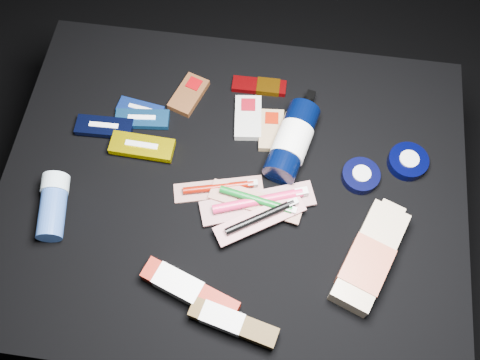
# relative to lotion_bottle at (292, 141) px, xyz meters

# --- Properties ---
(ground) EXTENTS (3.00, 3.00, 0.00)m
(ground) POSITION_rel_lotion_bottle_xyz_m (-0.11, -0.11, -0.44)
(ground) COLOR black
(ground) RESTS_ON ground
(cloth_table) EXTENTS (0.98, 0.78, 0.40)m
(cloth_table) POSITION_rel_lotion_bottle_xyz_m (-0.11, -0.11, -0.24)
(cloth_table) COLOR black
(cloth_table) RESTS_ON ground
(luna_bar_0) EXTENTS (0.11, 0.05, 0.01)m
(luna_bar_0) POSITION_rel_lotion_bottle_xyz_m (-0.34, 0.05, -0.03)
(luna_bar_0) COLOR #1A3FB3
(luna_bar_0) RESTS_ON cloth_table
(luna_bar_1) EXTENTS (0.12, 0.06, 0.02)m
(luna_bar_1) POSITION_rel_lotion_bottle_xyz_m (-0.33, 0.02, -0.03)
(luna_bar_1) COLOR #1B5797
(luna_bar_1) RESTS_ON cloth_table
(luna_bar_2) EXTENTS (0.13, 0.05, 0.02)m
(luna_bar_2) POSITION_rel_lotion_bottle_xyz_m (-0.41, -0.01, -0.02)
(luna_bar_2) COLOR black
(luna_bar_2) RESTS_ON cloth_table
(luna_bar_3) EXTENTS (0.14, 0.06, 0.02)m
(luna_bar_3) POSITION_rel_lotion_bottle_xyz_m (-0.32, -0.05, -0.02)
(luna_bar_3) COLOR #DCC600
(luna_bar_3) RESTS_ON cloth_table
(clif_bar_0) EXTENTS (0.08, 0.11, 0.02)m
(clif_bar_0) POSITION_rel_lotion_bottle_xyz_m (-0.24, 0.11, -0.03)
(clif_bar_0) COLOR #502B14
(clif_bar_0) RESTS_ON cloth_table
(clif_bar_1) EXTENTS (0.07, 0.11, 0.02)m
(clif_bar_1) POSITION_rel_lotion_bottle_xyz_m (-0.10, 0.07, -0.03)
(clif_bar_1) COLOR #B1B2AA
(clif_bar_1) RESTS_ON cloth_table
(clif_bar_2) EXTENTS (0.06, 0.10, 0.02)m
(clif_bar_2) POSITION_rel_lotion_bottle_xyz_m (-0.05, 0.04, -0.03)
(clif_bar_2) COLOR #977A53
(clif_bar_2) RESTS_ON cloth_table
(power_bar) EXTENTS (0.12, 0.04, 0.02)m
(power_bar) POSITION_rel_lotion_bottle_xyz_m (-0.08, 0.15, -0.03)
(power_bar) COLOR maroon
(power_bar) RESTS_ON cloth_table
(lotion_bottle) EXTENTS (0.11, 0.23, 0.07)m
(lotion_bottle) POSITION_rel_lotion_bottle_xyz_m (0.00, 0.00, 0.00)
(lotion_bottle) COLOR black
(lotion_bottle) RESTS_ON cloth_table
(cream_tin_upper) EXTENTS (0.08, 0.08, 0.03)m
(cream_tin_upper) POSITION_rel_lotion_bottle_xyz_m (0.25, -0.00, -0.02)
(cream_tin_upper) COLOR black
(cream_tin_upper) RESTS_ON cloth_table
(cream_tin_lower) EXTENTS (0.08, 0.08, 0.02)m
(cream_tin_lower) POSITION_rel_lotion_bottle_xyz_m (0.15, -0.05, -0.02)
(cream_tin_lower) COLOR black
(cream_tin_lower) RESTS_ON cloth_table
(bodywash_bottle) EXTENTS (0.15, 0.24, 0.05)m
(bodywash_bottle) POSITION_rel_lotion_bottle_xyz_m (0.17, -0.23, -0.01)
(bodywash_bottle) COLOR tan
(bodywash_bottle) RESTS_ON cloth_table
(deodorant_stick) EXTENTS (0.08, 0.14, 0.06)m
(deodorant_stick) POSITION_rel_lotion_bottle_xyz_m (-0.46, -0.21, -0.01)
(deodorant_stick) COLOR #2E529D
(deodorant_stick) RESTS_ON cloth_table
(toothbrush_pack_0) EXTENTS (0.19, 0.09, 0.02)m
(toothbrush_pack_0) POSITION_rel_lotion_bottle_xyz_m (-0.14, -0.12, -0.03)
(toothbrush_pack_0) COLOR #ACA7A2
(toothbrush_pack_0) RESTS_ON cloth_table
(toothbrush_pack_1) EXTENTS (0.24, 0.13, 0.03)m
(toothbrush_pack_1) POSITION_rel_lotion_bottle_xyz_m (-0.05, -0.14, -0.02)
(toothbrush_pack_1) COLOR beige
(toothbrush_pack_1) RESTS_ON cloth_table
(toothbrush_pack_2) EXTENTS (0.20, 0.08, 0.02)m
(toothbrush_pack_2) POSITION_rel_lotion_bottle_xyz_m (-0.06, -0.14, -0.01)
(toothbrush_pack_2) COLOR #B5AFA8
(toothbrush_pack_2) RESTS_ON cloth_table
(toothbrush_pack_3) EXTENTS (0.18, 0.14, 0.02)m
(toothbrush_pack_3) POSITION_rel_lotion_bottle_xyz_m (-0.04, -0.18, -0.01)
(toothbrush_pack_3) COLOR silver
(toothbrush_pack_3) RESTS_ON cloth_table
(toothpaste_carton_red) EXTENTS (0.20, 0.11, 0.04)m
(toothpaste_carton_red) POSITION_rel_lotion_bottle_xyz_m (-0.17, -0.34, -0.02)
(toothpaste_carton_red) COLOR maroon
(toothpaste_carton_red) RESTS_ON cloth_table
(toothpaste_carton_green) EXTENTS (0.17, 0.07, 0.03)m
(toothpaste_carton_green) POSITION_rel_lotion_bottle_xyz_m (-0.08, -0.39, -0.01)
(toothpaste_carton_green) COLOR #3C290D
(toothpaste_carton_green) RESTS_ON cloth_table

